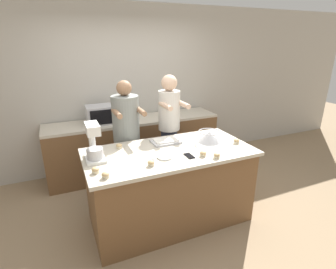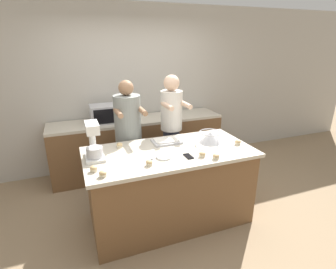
% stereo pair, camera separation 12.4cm
% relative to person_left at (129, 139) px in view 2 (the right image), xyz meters
% --- Properties ---
extents(ground_plane, '(16.00, 16.00, 0.00)m').
position_rel_person_left_xyz_m(ground_plane, '(0.32, -0.69, -0.87)').
color(ground_plane, '#937A5B').
extents(back_wall, '(10.00, 0.06, 2.70)m').
position_rel_person_left_xyz_m(back_wall, '(0.32, 1.09, 0.48)').
color(back_wall, '#B2ADA3').
rests_on(back_wall, ground_plane).
extents(island_counter, '(1.93, 0.95, 0.93)m').
position_rel_person_left_xyz_m(island_counter, '(0.32, -0.69, -0.40)').
color(island_counter, brown).
rests_on(island_counter, ground_plane).
extents(back_counter, '(2.80, 0.60, 0.92)m').
position_rel_person_left_xyz_m(back_counter, '(0.32, 0.74, -0.41)').
color(back_counter, brown).
rests_on(back_counter, ground_plane).
extents(person_left, '(0.36, 0.52, 1.66)m').
position_rel_person_left_xyz_m(person_left, '(0.00, 0.00, 0.00)').
color(person_left, '#232328').
rests_on(person_left, ground_plane).
extents(person_right, '(0.32, 0.49, 1.70)m').
position_rel_person_left_xyz_m(person_right, '(0.62, -0.00, 0.04)').
color(person_right, '#33384C').
rests_on(person_right, ground_plane).
extents(stand_mixer, '(0.20, 0.30, 0.40)m').
position_rel_person_left_xyz_m(stand_mixer, '(-0.50, -0.60, 0.24)').
color(stand_mixer, white).
rests_on(stand_mixer, island_counter).
extents(mixing_bowl, '(0.28, 0.28, 0.14)m').
position_rel_person_left_xyz_m(mixing_bowl, '(0.88, -0.64, 0.14)').
color(mixing_bowl, '#BCBCC1').
rests_on(mixing_bowl, island_counter).
extents(baking_tray, '(0.35, 0.24, 0.04)m').
position_rel_person_left_xyz_m(baking_tray, '(0.38, -0.44, 0.08)').
color(baking_tray, '#BCBCC1').
rests_on(baking_tray, island_counter).
extents(microwave_oven, '(0.50, 0.35, 0.28)m').
position_rel_person_left_xyz_m(microwave_oven, '(-0.17, 0.74, 0.19)').
color(microwave_oven, '#B7B7BC').
rests_on(microwave_oven, back_counter).
extents(cell_phone, '(0.07, 0.15, 0.01)m').
position_rel_person_left_xyz_m(cell_phone, '(0.45, -0.92, 0.07)').
color(cell_phone, black).
rests_on(cell_phone, island_counter).
extents(small_plate, '(0.16, 0.16, 0.02)m').
position_rel_person_left_xyz_m(small_plate, '(0.19, -0.85, 0.07)').
color(small_plate, white).
rests_on(small_plate, island_counter).
extents(knife, '(0.19, 0.13, 0.01)m').
position_rel_person_left_xyz_m(knife, '(0.07, -0.85, 0.06)').
color(knife, '#BCBCC1').
rests_on(knife, island_counter).
extents(cupcake_0, '(0.07, 0.07, 0.06)m').
position_rel_person_left_xyz_m(cupcake_0, '(-0.55, -0.91, 0.09)').
color(cupcake_0, beige).
rests_on(cupcake_0, island_counter).
extents(cupcake_1, '(0.07, 0.07, 0.06)m').
position_rel_person_left_xyz_m(cupcake_1, '(-0.20, -0.40, 0.09)').
color(cupcake_1, beige).
rests_on(cupcake_1, island_counter).
extents(cupcake_2, '(0.07, 0.07, 0.06)m').
position_rel_person_left_xyz_m(cupcake_2, '(-0.48, -1.04, 0.09)').
color(cupcake_2, beige).
rests_on(cupcake_2, island_counter).
extents(cupcake_3, '(0.07, 0.07, 0.06)m').
position_rel_person_left_xyz_m(cupcake_3, '(0.59, -0.98, 0.09)').
color(cupcake_3, beige).
rests_on(cupcake_3, island_counter).
extents(cupcake_4, '(0.07, 0.07, 0.06)m').
position_rel_person_left_xyz_m(cupcake_4, '(0.70, -1.08, 0.09)').
color(cupcake_4, beige).
rests_on(cupcake_4, island_counter).
extents(cupcake_5, '(0.07, 0.07, 0.06)m').
position_rel_person_left_xyz_m(cupcake_5, '(1.17, -0.81, 0.09)').
color(cupcake_5, beige).
rests_on(cupcake_5, island_counter).
extents(cupcake_6, '(0.07, 0.07, 0.06)m').
position_rel_person_left_xyz_m(cupcake_6, '(-0.01, -0.97, 0.09)').
color(cupcake_6, beige).
rests_on(cupcake_6, island_counter).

